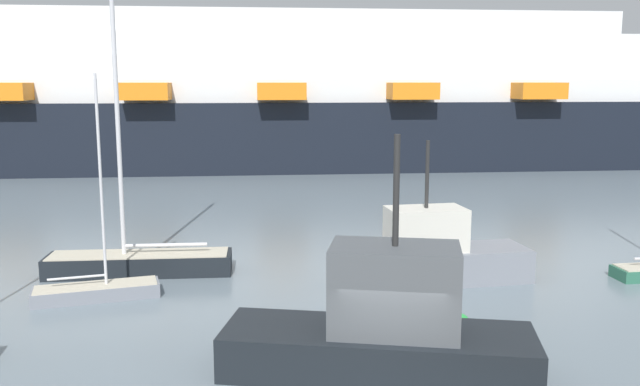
# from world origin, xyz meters

# --- Properties ---
(sailboat_1) EXTENTS (7.10, 1.82, 14.13)m
(sailboat_1) POSITION_xyz_m (-7.59, 10.83, 0.68)
(sailboat_1) COLOR black
(sailboat_1) RESTS_ON ground_plane
(sailboat_3) EXTENTS (4.34, 1.97, 7.67)m
(sailboat_3) POSITION_xyz_m (-8.57, 7.87, 0.37)
(sailboat_3) COLOR gray
(sailboat_3) RESTS_ON ground_plane
(fishing_boat_0) EXTENTS (8.28, 4.34, 6.15)m
(fishing_boat_0) POSITION_xyz_m (0.03, 0.93, 1.21)
(fishing_boat_0) COLOR black
(fishing_boat_0) RESTS_ON ground_plane
(fishing_boat_2) EXTENTS (7.25, 2.72, 5.30)m
(fishing_boat_2) POSITION_xyz_m (3.43, 8.61, 1.02)
(fishing_boat_2) COLOR gray
(fishing_boat_2) RESTS_ON ground_plane
(channel_buoy_2) EXTENTS (0.61, 0.61, 1.67)m
(channel_buoy_2) POSITION_xyz_m (2.85, 3.39, 0.32)
(channel_buoy_2) COLOR green
(channel_buoy_2) RESTS_ON ground_plane
(cruise_ship) EXTENTS (104.17, 17.25, 18.41)m
(cruise_ship) POSITION_xyz_m (-11.07, 45.33, 5.90)
(cruise_ship) COLOR black
(cruise_ship) RESTS_ON ground_plane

